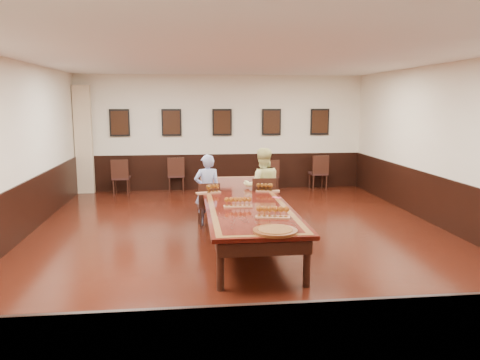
{
  "coord_description": "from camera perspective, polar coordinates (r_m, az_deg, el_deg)",
  "views": [
    {
      "loc": [
        -0.98,
        -8.16,
        2.45
      ],
      "look_at": [
        0.0,
        0.5,
        1.0
      ],
      "focal_mm": 35.0,
      "sensor_mm": 36.0,
      "label": 1
    }
  ],
  "objects": [
    {
      "name": "person_man",
      "position": [
        9.38,
        -4.0,
        -1.22
      ],
      "size": [
        0.55,
        0.39,
        1.44
      ],
      "primitive_type": "imported",
      "rotation": [
        0.0,
        0.0,
        3.23
      ],
      "color": "#4D65C1",
      "rests_on": "floor"
    },
    {
      "name": "chair_man",
      "position": [
        9.34,
        -3.9,
        -2.95
      ],
      "size": [
        0.46,
        0.49,
        0.9
      ],
      "primitive_type": null,
      "rotation": [
        0.0,
        0.0,
        3.23
      ],
      "color": "black",
      "rests_on": "floor"
    },
    {
      "name": "spare_chair_d",
      "position": [
        13.43,
        9.5,
        0.95
      ],
      "size": [
        0.48,
        0.52,
        0.99
      ],
      "primitive_type": null,
      "rotation": [
        0.0,
        0.0,
        3.17
      ],
      "color": "black",
      "rests_on": "floor"
    },
    {
      "name": "spare_chair_a",
      "position": [
        12.95,
        -14.28,
        0.41
      ],
      "size": [
        0.46,
        0.5,
        0.96
      ],
      "primitive_type": null,
      "rotation": [
        0.0,
        0.0,
        3.13
      ],
      "color": "black",
      "rests_on": "floor"
    },
    {
      "name": "wall_right",
      "position": [
        9.61,
        24.93,
        3.49
      ],
      "size": [
        0.02,
        10.0,
        3.2
      ],
      "primitive_type": "cube",
      "color": "#ECE1C6",
      "rests_on": "floor"
    },
    {
      "name": "wall_back",
      "position": [
        13.24,
        -2.21,
        5.76
      ],
      "size": [
        8.0,
        0.02,
        3.2
      ],
      "primitive_type": "cube",
      "color": "#ECE1C6",
      "rests_on": "floor"
    },
    {
      "name": "spare_chair_c",
      "position": [
        13.09,
        3.8,
        0.61
      ],
      "size": [
        0.44,
        0.48,
        0.88
      ],
      "primitive_type": null,
      "rotation": [
        0.0,
        0.0,
        3.08
      ],
      "color": "black",
      "rests_on": "floor"
    },
    {
      "name": "spare_chair_b",
      "position": [
        13.05,
        -7.82,
        0.7
      ],
      "size": [
        0.48,
        0.52,
        0.97
      ],
      "primitive_type": null,
      "rotation": [
        0.0,
        0.0,
        3.19
      ],
      "color": "black",
      "rests_on": "floor"
    },
    {
      "name": "person_woman",
      "position": [
        9.4,
        2.72,
        -0.8
      ],
      "size": [
        0.8,
        0.63,
        1.56
      ],
      "primitive_type": "imported",
      "rotation": [
        0.0,
        0.0,
        3.1
      ],
      "color": "#F5F199",
      "rests_on": "floor"
    },
    {
      "name": "wall_front",
      "position": [
        3.41,
        10.55,
        -5.21
      ],
      "size": [
        8.0,
        0.02,
        3.2
      ],
      "primitive_type": "cube",
      "color": "#ECE1C6",
      "rests_on": "floor"
    },
    {
      "name": "flight_d",
      "position": [
        6.95,
        4.0,
        -4.0
      ],
      "size": [
        0.53,
        0.26,
        0.19
      ],
      "color": "#95603E",
      "rests_on": "conference_table"
    },
    {
      "name": "curtain",
      "position": [
        13.31,
        -18.52,
        4.66
      ],
      "size": [
        0.45,
        0.18,
        2.9
      ],
      "primitive_type": "cube",
      "color": "#CDB38D",
      "rests_on": "floor"
    },
    {
      "name": "flight_a",
      "position": [
        8.83,
        -3.64,
        -1.14
      ],
      "size": [
        0.49,
        0.26,
        0.17
      ],
      "color": "#95603E",
      "rests_on": "conference_table"
    },
    {
      "name": "wall_left",
      "position": [
        8.75,
        -26.72,
        2.85
      ],
      "size": [
        0.02,
        10.0,
        3.2
      ],
      "primitive_type": "cube",
      "color": "#ECE1C6",
      "rests_on": "floor"
    },
    {
      "name": "posters",
      "position": [
        13.15,
        -2.2,
        7.05
      ],
      "size": [
        6.14,
        0.04,
        0.74
      ],
      "color": "black",
      "rests_on": "wall_back"
    },
    {
      "name": "red_plate_grp",
      "position": [
        8.22,
        -0.56,
        -2.42
      ],
      "size": [
        0.19,
        0.19,
        0.02
      ],
      "color": "red",
      "rests_on": "conference_table"
    },
    {
      "name": "conference_table",
      "position": [
        8.42,
        0.38,
        -3.17
      ],
      "size": [
        1.4,
        5.0,
        0.76
      ],
      "color": "black",
      "rests_on": "floor"
    },
    {
      "name": "chair_woman",
      "position": [
        9.35,
        2.79,
        -2.61
      ],
      "size": [
        0.49,
        0.53,
        1.0
      ],
      "primitive_type": null,
      "rotation": [
        0.0,
        0.0,
        3.1
      ],
      "color": "black",
      "rests_on": "floor"
    },
    {
      "name": "flight_b",
      "position": [
        8.99,
        3.27,
        -0.96
      ],
      "size": [
        0.47,
        0.22,
        0.17
      ],
      "color": "#95603E",
      "rests_on": "conference_table"
    },
    {
      "name": "flight_c",
      "position": [
        7.66,
        -0.25,
        -2.77
      ],
      "size": [
        0.47,
        0.15,
        0.18
      ],
      "color": "#95603E",
      "rests_on": "conference_table"
    },
    {
      "name": "carved_platter",
      "position": [
        6.24,
        4.31,
        -6.2
      ],
      "size": [
        0.76,
        0.76,
        0.05
      ],
      "color": "#502510",
      "rests_on": "conference_table"
    },
    {
      "name": "floor",
      "position": [
        8.58,
        0.38,
        -7.22
      ],
      "size": [
        8.0,
        10.0,
        0.02
      ],
      "primitive_type": "cube",
      "color": "black",
      "rests_on": "ground"
    },
    {
      "name": "pink_phone",
      "position": [
        8.45,
        4.46,
        -2.15
      ],
      "size": [
        0.15,
        0.16,
        0.01
      ],
      "primitive_type": "cube",
      "rotation": [
        0.0,
        0.0,
        0.66
      ],
      "color": "#E34B71",
      "rests_on": "conference_table"
    },
    {
      "name": "ceiling",
      "position": [
        8.25,
        0.4,
        14.72
      ],
      "size": [
        8.0,
        10.0,
        0.02
      ],
      "primitive_type": "cube",
      "color": "white",
      "rests_on": "floor"
    },
    {
      "name": "wainscoting",
      "position": [
        8.45,
        0.38,
        -3.9
      ],
      "size": [
        8.0,
        10.0,
        1.0
      ],
      "color": "black",
      "rests_on": "floor"
    }
  ]
}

